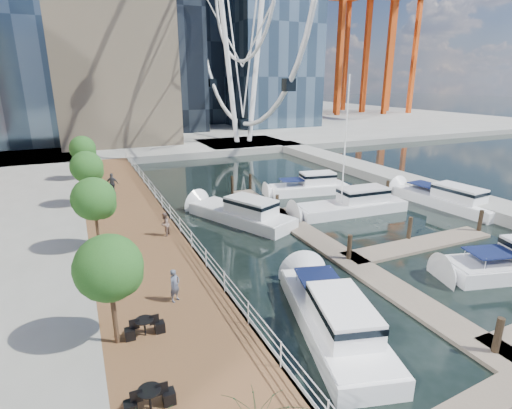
{
  "coord_description": "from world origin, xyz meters",
  "views": [
    {
      "loc": [
        -11.94,
        -10.74,
        11.09
      ],
      "look_at": [
        -1.33,
        12.76,
        3.0
      ],
      "focal_mm": 28.0,
      "sensor_mm": 36.0,
      "label": 1
    }
  ],
  "objects": [
    {
      "name": "pier",
      "position": [
        14.0,
        52.0,
        0.5
      ],
      "size": [
        14.0,
        12.0,
        1.0
      ],
      "primitive_type": "cube",
      "color": "gray",
      "rests_on": "ground"
    },
    {
      "name": "railing",
      "position": [
        -6.1,
        15.0,
        1.52
      ],
      "size": [
        0.1,
        60.0,
        1.05
      ],
      "primitive_type": null,
      "color": "white",
      "rests_on": "boardwalk"
    },
    {
      "name": "port_cranes",
      "position": [
        67.67,
        95.67,
        20.0
      ],
      "size": [
        40.0,
        52.0,
        38.0
      ],
      "color": "#D84C14",
      "rests_on": "ground"
    },
    {
      "name": "seawall",
      "position": [
        -6.0,
        15.0,
        0.5
      ],
      "size": [
        0.25,
        60.0,
        1.0
      ],
      "primitive_type": "cube",
      "color": "#595954",
      "rests_on": "ground"
    },
    {
      "name": "boardwalk",
      "position": [
        -9.0,
        15.0,
        0.5
      ],
      "size": [
        6.0,
        60.0,
        1.0
      ],
      "primitive_type": "cube",
      "color": "brown",
      "rests_on": "ground"
    },
    {
      "name": "ground",
      "position": [
        0.0,
        0.0,
        0.0
      ],
      "size": [
        520.0,
        520.0,
        0.0
      ],
      "primitive_type": "plane",
      "color": "black",
      "rests_on": "ground"
    },
    {
      "name": "pedestrian_near",
      "position": [
        -8.52,
        6.16,
        1.81
      ],
      "size": [
        0.71,
        0.65,
        1.62
      ],
      "primitive_type": "imported",
      "rotation": [
        0.0,
        0.0,
        0.59
      ],
      "color": "#4E5568",
      "rests_on": "boardwalk"
    },
    {
      "name": "pedestrian_mid",
      "position": [
        -7.19,
        14.7,
        1.81
      ],
      "size": [
        0.96,
        1.0,
        1.62
      ],
      "primitive_type": "imported",
      "rotation": [
        0.0,
        0.0,
        -2.2
      ],
      "color": "#85685C",
      "rests_on": "boardwalk"
    },
    {
      "name": "pedestrian_far",
      "position": [
        -9.35,
        27.07,
        1.96
      ],
      "size": [
        1.22,
        0.94,
        1.93
      ],
      "primitive_type": "imported",
      "rotation": [
        0.0,
        0.0,
        2.66
      ],
      "color": "#30333C",
      "rests_on": "boardwalk"
    },
    {
      "name": "street_trees",
      "position": [
        -11.4,
        14.0,
        4.29
      ],
      "size": [
        2.6,
        42.6,
        4.6
      ],
      "color": "#3F2B1C",
      "rests_on": "ground"
    },
    {
      "name": "land_far",
      "position": [
        0.0,
        102.0,
        0.5
      ],
      "size": [
        200.0,
        114.0,
        1.0
      ],
      "primitive_type": "cube",
      "color": "gray",
      "rests_on": "ground"
    },
    {
      "name": "moored_yachts",
      "position": [
        8.04,
        13.24,
        0.0
      ],
      "size": [
        24.98,
        33.54,
        11.5
      ],
      "color": "silver",
      "rests_on": "ground"
    },
    {
      "name": "floating_docks",
      "position": [
        7.97,
        9.98,
        0.49
      ],
      "size": [
        16.0,
        34.0,
        2.6
      ],
      "color": "#6D6051",
      "rests_on": "ground"
    },
    {
      "name": "breakwater",
      "position": [
        20.0,
        20.0,
        0.5
      ],
      "size": [
        4.0,
        60.0,
        1.0
      ],
      "primitive_type": "cube",
      "color": "gray",
      "rests_on": "ground"
    }
  ]
}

